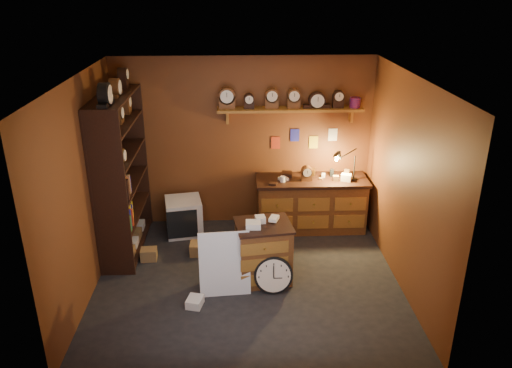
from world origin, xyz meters
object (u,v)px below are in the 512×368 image
object	(u,v)px
low_cabinet	(263,250)
workbench	(311,201)
big_round_clock	(273,275)
shelving_unit	(119,169)

from	to	relation	value
low_cabinet	workbench	bearing A→B (deg)	51.74
low_cabinet	big_round_clock	bearing A→B (deg)	-78.16
shelving_unit	low_cabinet	world-z (taller)	shelving_unit
workbench	big_round_clock	world-z (taller)	workbench
workbench	low_cabinet	size ratio (longest dim) A/B	1.93
workbench	shelving_unit	bearing A→B (deg)	-170.13
shelving_unit	low_cabinet	xyz separation A→B (m)	(2.00, -0.95, -0.81)
workbench	low_cabinet	bearing A→B (deg)	-120.09
shelving_unit	big_round_clock	bearing A→B (deg)	-30.83
shelving_unit	low_cabinet	size ratio (longest dim) A/B	2.84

